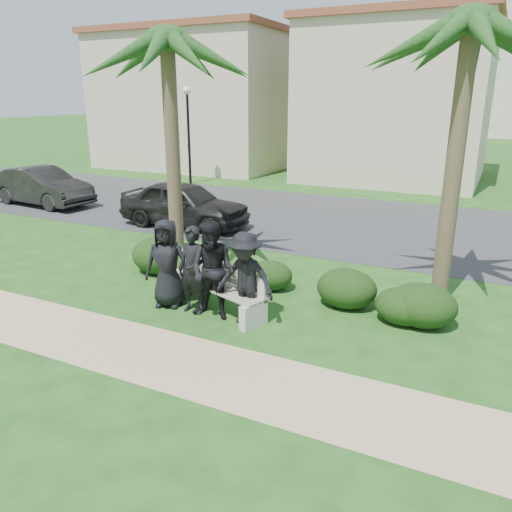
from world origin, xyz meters
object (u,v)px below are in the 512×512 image
Objects in this scene: man_b at (193,270)px; car_b at (42,186)px; palm_right at (471,26)px; car_a at (184,204)px; street_lamp at (188,118)px; man_c at (213,271)px; man_a at (167,263)px; man_d at (245,279)px; park_bench at (213,289)px; palm_left at (167,42)px.

man_b is 0.39× the size of car_b.
palm_right reaches higher than car_a.
street_lamp reaches higher than man_c.
man_a is 1.70m from man_d.
man_c is at bearing -6.61° from man_b.
car_b is (-11.42, 5.68, -0.15)m from man_d.
man_c reaches higher than man_b.
car_a is 0.98× the size of car_b.
man_a is 1.08m from man_c.
man_a reaches higher than man_b.
park_bench is at bearing -148.75° from palm_right.
car_a is at bearing 125.99° from man_b.
man_a is 1.02× the size of man_d.
palm_left is (-1.90, 1.58, 4.55)m from park_bench.
car_a is (-7.87, 2.70, -4.32)m from palm_right.
man_c is 0.31× the size of palm_left.
palm_right is (12.12, -9.46, 2.08)m from street_lamp.
palm_right is at bearing 50.13° from park_bench.
man_d is 0.41× the size of car_a.
palm_left is at bearing -172.55° from palm_right.
palm_right reaches higher than car_b.
palm_left is at bearing 135.30° from man_c.
palm_right is (4.68, 2.60, 4.17)m from man_a.
man_c is at bearing -42.38° from palm_left.
park_bench is 1.55× the size of man_d.
man_c is 1.08× the size of man_d.
man_d is 0.28× the size of palm_left.
street_lamp is 2.59× the size of man_b.
man_a is at bearing -58.32° from street_lamp.
man_d is (0.62, 0.06, -0.07)m from man_c.
man_c reaches higher than car_a.
car_b is (-10.80, 5.75, -0.21)m from man_c.
man_a is at bearing -149.73° from car_a.
street_lamp is at bearing 121.98° from palm_left.
man_b is 0.99× the size of man_d.
car_b is at bearing 151.73° from man_b.
man_a is (-0.83, -0.27, 0.47)m from park_bench.
man_b is (-0.22, -0.32, 0.44)m from park_bench.
man_a is at bearing 172.05° from man_c.
man_a is 4.61m from palm_left.
man_d is at bearing 0.79° from man_b.
street_lamp is 7.18m from car_b.
man_c reaches higher than park_bench.
street_lamp is 1.65× the size of park_bench.
park_bench is 1.02m from man_d.
street_lamp reaches higher than man_a.
palm_left is 0.99× the size of palm_right.
car_a is (-4.89, 5.34, -0.14)m from man_d.
palm_left is (6.37, -10.21, 1.99)m from street_lamp.
man_d is at bearing -34.44° from palm_left.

